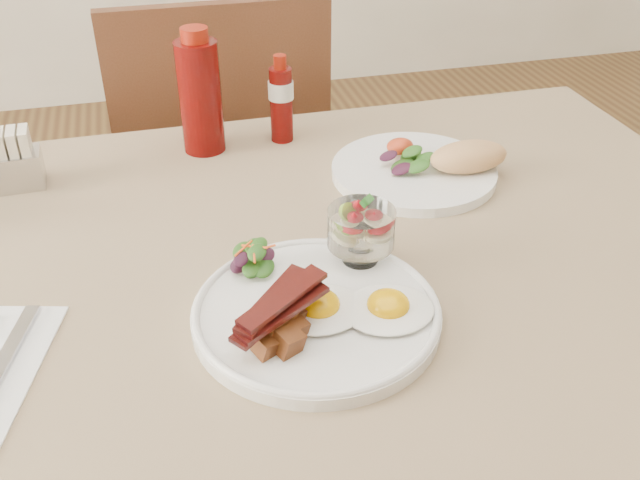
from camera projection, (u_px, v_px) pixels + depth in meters
table at (285, 313)px, 0.95m from camera, size 1.33×0.88×0.75m
chair_far at (222, 176)px, 1.57m from camera, size 0.42×0.42×0.93m
main_plate at (316, 314)px, 0.80m from camera, size 0.28×0.28×0.02m
fried_eggs at (353, 307)px, 0.79m from camera, size 0.20×0.14×0.03m
bacon_potato_pile at (279, 320)px, 0.74m from camera, size 0.12×0.10×0.05m
side_salad at (254, 259)px, 0.85m from camera, size 0.07×0.06×0.03m
fruit_cup at (361, 228)px, 0.85m from camera, size 0.08×0.08×0.08m
second_plate at (427, 166)px, 1.08m from camera, size 0.26×0.25×0.06m
ketchup_bottle at (200, 95)px, 1.12m from camera, size 0.07×0.07×0.20m
hot_sauce_bottle at (281, 100)px, 1.16m from camera, size 0.05×0.05×0.15m
sugar_caddy at (6, 163)px, 1.04m from camera, size 0.10×0.06×0.09m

